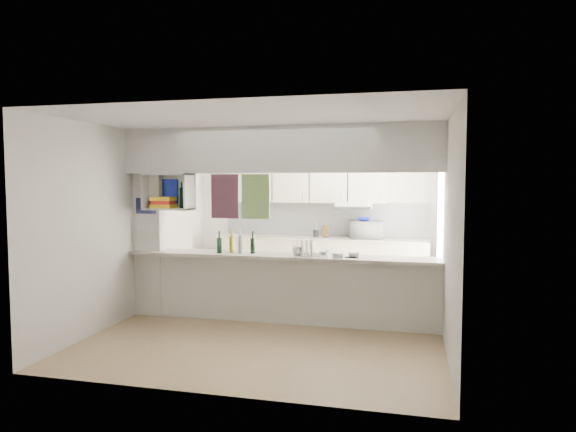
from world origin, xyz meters
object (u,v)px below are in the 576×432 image
(dish_rack, at_px, (310,249))
(wine_bottles, at_px, (236,244))
(bowl, at_px, (364,219))
(microwave, at_px, (366,230))

(dish_rack, height_order, wine_bottles, wine_bottles)
(bowl, bearing_deg, microwave, 49.86)
(microwave, relative_size, wine_bottles, 1.06)
(bowl, xyz_separation_m, wine_bottles, (-1.53, -2.14, -0.21))
(wine_bottles, bearing_deg, dish_rack, 1.41)
(bowl, height_order, wine_bottles, bowl)
(microwave, relative_size, dish_rack, 1.10)
(bowl, distance_m, wine_bottles, 2.64)
(microwave, relative_size, bowl, 2.32)
(bowl, bearing_deg, wine_bottles, -125.51)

